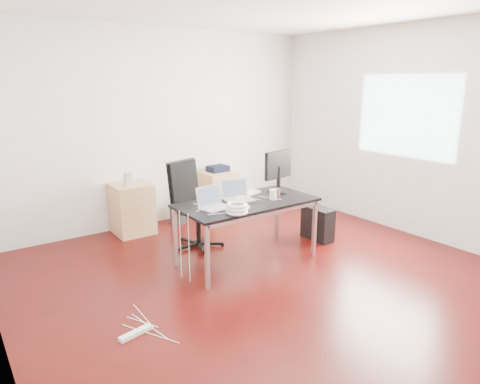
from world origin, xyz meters
TOP-DOWN VIEW (x-y plane):
  - room_shell at (0.04, 0.00)m, footprint 5.00×5.00m
  - desk at (0.09, 0.54)m, footprint 1.60×0.80m
  - office_chair at (-0.18, 1.34)m, footprint 0.60×0.62m
  - filing_cabinet_left at (-0.63, 2.23)m, footprint 0.50×0.50m
  - filing_cabinet_right at (0.77, 2.23)m, footprint 0.50×0.50m
  - pc_tower at (1.28, 0.56)m, footprint 0.20×0.45m
  - wastebasket at (0.07, 2.25)m, footprint 0.31×0.31m
  - power_strip at (-1.58, -0.16)m, footprint 0.31×0.12m
  - laptop_left at (-0.36, 0.53)m, footprint 0.36×0.29m
  - laptop_right at (0.03, 0.65)m, footprint 0.37×0.31m
  - monitor at (0.66, 0.67)m, footprint 0.45×0.26m
  - keyboard at (0.24, 0.77)m, footprint 0.46×0.26m
  - cup_white at (0.38, 0.42)m, footprint 0.08×0.08m
  - cup_brown at (0.50, 0.50)m, footprint 0.08×0.08m
  - cable_coil at (-0.27, 0.23)m, footprint 0.24×0.24m
  - power_adapter at (-0.09, 0.31)m, footprint 0.09×0.09m
  - speaker at (-0.69, 2.16)m, footprint 0.09×0.09m
  - navy_garment at (0.79, 2.26)m, footprint 0.31×0.26m

SIDE VIEW (x-z plane):
  - power_strip at x=-1.58m, z-range 0.00..0.04m
  - wastebasket at x=0.07m, z-range 0.00..0.28m
  - pc_tower at x=1.28m, z-range 0.00..0.44m
  - filing_cabinet_left at x=-0.63m, z-range 0.00..0.70m
  - filing_cabinet_right at x=0.77m, z-range 0.00..0.70m
  - office_chair at x=-0.18m, z-range 0.06..1.15m
  - desk at x=0.09m, z-range 0.31..1.04m
  - keyboard at x=0.24m, z-range 0.73..0.75m
  - power_adapter at x=-0.09m, z-range 0.73..0.76m
  - navy_garment at x=0.79m, z-range 0.70..0.79m
  - cup_brown at x=0.50m, z-range 0.73..0.83m
  - cable_coil at x=-0.27m, z-range 0.73..0.84m
  - laptop_left at x=-0.36m, z-range 0.67..0.90m
  - laptop_right at x=0.03m, z-range 0.67..0.90m
  - speaker at x=-0.69m, z-range 0.70..0.88m
  - cup_white at x=0.38m, z-range 0.73..0.85m
  - monitor at x=0.66m, z-range 0.76..1.27m
  - room_shell at x=0.04m, z-range -1.10..3.90m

